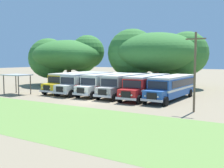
{
  "coord_description": "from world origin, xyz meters",
  "views": [
    {
      "loc": [
        18.5,
        -24.59,
        4.82
      ],
      "look_at": [
        0.0,
        5.04,
        1.6
      ],
      "focal_mm": 43.72,
      "sensor_mm": 36.0,
      "label": 1
    }
  ],
  "objects": [
    {
      "name": "parked_bus_slot_4",
      "position": [
        4.49,
        6.11,
        1.58
      ],
      "size": [
        2.91,
        10.87,
        2.82
      ],
      "rotation": [
        0.0,
        0.0,
        -1.55
      ],
      "color": "red",
      "rests_on": "ground_plane"
    },
    {
      "name": "parked_bus_slot_3",
      "position": [
        1.35,
        6.48,
        1.58
      ],
      "size": [
        2.72,
        10.85,
        2.82
      ],
      "rotation": [
        0.0,
        0.0,
        -1.57
      ],
      "color": "#9E9993",
      "rests_on": "ground_plane"
    },
    {
      "name": "parked_bus_slot_0",
      "position": [
        -7.37,
        6.5,
        1.58
      ],
      "size": [
        2.71,
        10.84,
        2.82
      ],
      "rotation": [
        0.0,
        0.0,
        -1.57
      ],
      "color": "yellow",
      "rests_on": "ground_plane"
    },
    {
      "name": "parked_bus_slot_5",
      "position": [
        7.51,
        6.48,
        1.58
      ],
      "size": [
        2.83,
        10.86,
        2.82
      ],
      "rotation": [
        0.0,
        0.0,
        -1.59
      ],
      "color": "#23519E",
      "rests_on": "ground_plane"
    },
    {
      "name": "waiting_shelter",
      "position": [
        -12.06,
        -0.09,
        2.45
      ],
      "size": [
        3.6,
        2.6,
        2.72
      ],
      "color": "brown",
      "rests_on": "ground_plane"
    },
    {
      "name": "foreground_grass_strip",
      "position": [
        0.0,
        -8.54,
        0.0
      ],
      "size": [
        80.0,
        10.73,
        0.01
      ],
      "primitive_type": "cube",
      "color": "olive",
      "rests_on": "ground_plane"
    },
    {
      "name": "utility_pole",
      "position": [
        11.85,
        0.15,
        3.85
      ],
      "size": [
        1.8,
        0.2,
        7.2
      ],
      "color": "brown",
      "rests_on": "ground_plane"
    },
    {
      "name": "parked_bus_slot_2",
      "position": [
        -1.58,
        6.45,
        1.58
      ],
      "size": [
        2.89,
        10.87,
        2.82
      ],
      "rotation": [
        0.0,
        0.0,
        -1.59
      ],
      "color": "silver",
      "rests_on": "ground_plane"
    },
    {
      "name": "parked_bus_slot_1",
      "position": [
        -4.72,
        6.1,
        1.58
      ],
      "size": [
        2.72,
        10.85,
        2.82
      ],
      "rotation": [
        0.0,
        0.0,
        -1.58
      ],
      "color": "silver",
      "rests_on": "ground_plane"
    },
    {
      "name": "ground_plane",
      "position": [
        0.0,
        0.0,
        0.0
      ],
      "size": [
        220.0,
        220.0,
        0.0
      ],
      "primitive_type": "plane",
      "color": "#84755B"
    },
    {
      "name": "broad_shade_tree",
      "position": [
        0.41,
        18.77,
        5.76
      ],
      "size": [
        16.12,
        14.88,
        9.93
      ],
      "color": "brown",
      "rests_on": "ground_plane"
    },
    {
      "name": "secondary_tree",
      "position": [
        -15.73,
        14.6,
        5.41
      ],
      "size": [
        14.1,
        13.82,
        9.17
      ],
      "color": "brown",
      "rests_on": "ground_plane"
    }
  ]
}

